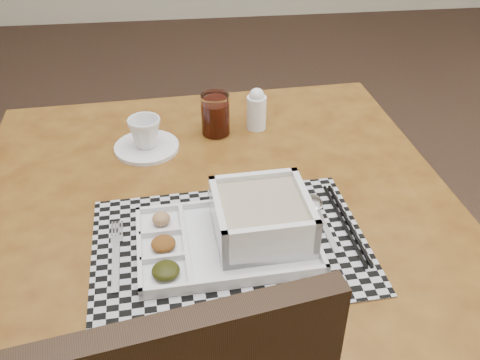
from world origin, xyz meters
name	(u,v)px	position (x,y,z in m)	size (l,w,h in m)	color
floor	(251,216)	(0.00, 0.00, 0.00)	(5.00, 5.00, 0.00)	#322219
dining_table	(217,230)	(-0.20, -0.84, 0.66)	(1.03, 1.03, 0.73)	#4E2A0E
placemat	(230,245)	(-0.18, -0.97, 0.74)	(0.50, 0.34, 0.00)	#B0AFB7
serving_tray	(250,226)	(-0.15, -0.97, 0.77)	(0.33, 0.24, 0.09)	white
fork	(117,253)	(-0.39, -0.97, 0.74)	(0.03, 0.19, 0.00)	silver
spoon	(316,206)	(0.00, -0.89, 0.74)	(0.04, 0.18, 0.01)	silver
chopsticks	(346,223)	(0.04, -0.95, 0.74)	(0.03, 0.24, 0.01)	black
saucer	(147,147)	(-0.34, -0.62, 0.74)	(0.15, 0.15, 0.01)	white
cup	(145,132)	(-0.34, -0.62, 0.78)	(0.08, 0.08, 0.07)	white
juice_glass	(215,116)	(-0.17, -0.57, 0.78)	(0.07, 0.07, 0.10)	white
creamer_bottle	(256,109)	(-0.07, -0.55, 0.78)	(0.05, 0.05, 0.11)	white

